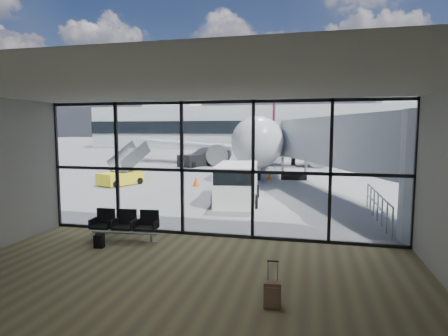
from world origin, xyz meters
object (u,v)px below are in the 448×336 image
at_px(backpack, 99,241).
at_px(mobile_stairs, 121,176).
at_px(service_van, 237,183).
at_px(belt_loader, 196,159).
at_px(seating_row, 126,223).
at_px(airliner, 269,138).
at_px(suitcase, 272,295).

bearing_deg(backpack, mobile_stairs, 106.44).
height_order(service_van, belt_loader, belt_loader).
xyz_separation_m(seating_row, service_van, (2.31, 6.93, 0.43)).
height_order(seating_row, airliner, airliner).
bearing_deg(suitcase, seating_row, 140.42).
bearing_deg(seating_row, suitcase, -39.49).
bearing_deg(airliner, belt_loader, -148.42).
distance_m(backpack, belt_loader, 25.35).
bearing_deg(service_van, belt_loader, 106.98).
distance_m(backpack, airliner, 29.67).
relative_size(airliner, belt_loader, 7.42).
bearing_deg(service_van, mobile_stairs, 146.88).
relative_size(seating_row, service_van, 0.49).
bearing_deg(service_van, backpack, -115.29).
bearing_deg(belt_loader, service_van, -44.14).
bearing_deg(belt_loader, mobile_stairs, -72.47).
xyz_separation_m(backpack, airliner, (1.85, 29.50, 2.49)).
relative_size(service_van, mobile_stairs, 1.29).
height_order(seating_row, backpack, seating_row).
relative_size(seating_row, belt_loader, 0.47).
bearing_deg(seating_row, service_van, 67.60).
xyz_separation_m(suitcase, belt_loader, (-10.20, 27.54, 0.40)).
xyz_separation_m(suitcase, mobile_stairs, (-11.25, 14.79, 0.25)).
bearing_deg(mobile_stairs, seating_row, -37.55).
relative_size(suitcase, service_van, 0.21).
bearing_deg(mobile_stairs, service_van, -2.96).
height_order(backpack, mobile_stairs, mobile_stairs).
height_order(belt_loader, mobile_stairs, mobile_stairs).
height_order(seating_row, service_van, service_van).
distance_m(backpack, mobile_stairs, 13.46).
distance_m(seating_row, service_van, 7.32).
height_order(backpack, airliner, airliner).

